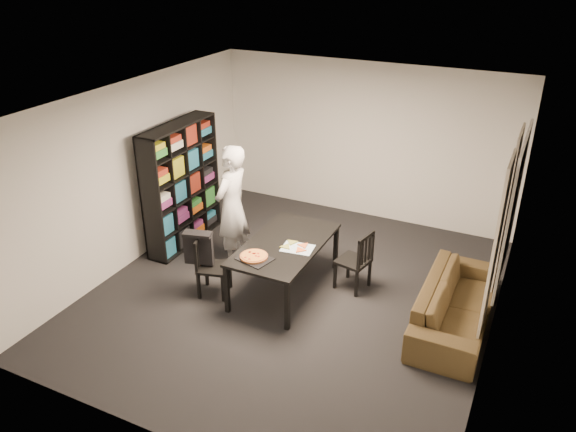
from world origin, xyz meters
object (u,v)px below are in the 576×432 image
at_px(chair_right, 359,258).
at_px(pepperoni_pizza, 254,256).
at_px(baking_tray, 255,259).
at_px(dining_table, 285,247).
at_px(bookshelf, 182,185).
at_px(chair_left, 208,262).
at_px(person, 232,207).
at_px(sofa, 456,304).

bearing_deg(chair_right, pepperoni_pizza, -36.90).
bearing_deg(baking_tray, dining_table, 74.56).
relative_size(bookshelf, dining_table, 1.13).
distance_m(chair_left, person, 0.93).
distance_m(dining_table, chair_left, 1.03).
distance_m(bookshelf, chair_left, 1.63).
relative_size(chair_left, person, 0.46).
distance_m(bookshelf, baking_tray, 2.16).
height_order(dining_table, person, person).
relative_size(dining_table, chair_left, 2.03).
bearing_deg(sofa, chair_right, 80.19).
relative_size(dining_table, sofa, 0.84).
relative_size(dining_table, baking_tray, 4.21).
xyz_separation_m(baking_tray, sofa, (2.37, 0.72, -0.41)).
bearing_deg(chair_right, dining_table, -53.07).
bearing_deg(sofa, chair_left, 102.92).
height_order(dining_table, pepperoni_pizza, pepperoni_pizza).
distance_m(person, baking_tray, 1.18).
distance_m(chair_left, sofa, 3.18).
bearing_deg(baking_tray, bookshelf, 149.45).
xyz_separation_m(dining_table, person, (-0.97, 0.29, 0.27)).
xyz_separation_m(person, pepperoni_pizza, (0.79, -0.81, -0.18)).
height_order(chair_left, baking_tray, chair_left).
xyz_separation_m(bookshelf, dining_table, (2.00, -0.55, -0.31)).
bearing_deg(chair_left, person, -8.27).
relative_size(chair_right, person, 0.47).
bearing_deg(chair_left, pepperoni_pizza, -104.26).
bearing_deg(chair_right, bookshelf, -80.81).
distance_m(bookshelf, pepperoni_pizza, 2.12).
height_order(bookshelf, chair_left, bookshelf).
height_order(dining_table, chair_left, chair_left).
bearing_deg(chair_left, baking_tray, -106.19).
bearing_deg(person, chair_right, 95.77).
height_order(chair_right, baking_tray, chair_right).
height_order(baking_tray, sofa, baking_tray).
height_order(chair_left, pepperoni_pizza, chair_left).
distance_m(chair_right, pepperoni_pizza, 1.43).
height_order(bookshelf, baking_tray, bookshelf).
distance_m(person, pepperoni_pizza, 1.14).
bearing_deg(chair_right, sofa, 92.09).
bearing_deg(baking_tray, chair_left, 178.86).
bearing_deg(bookshelf, chair_right, -2.71).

